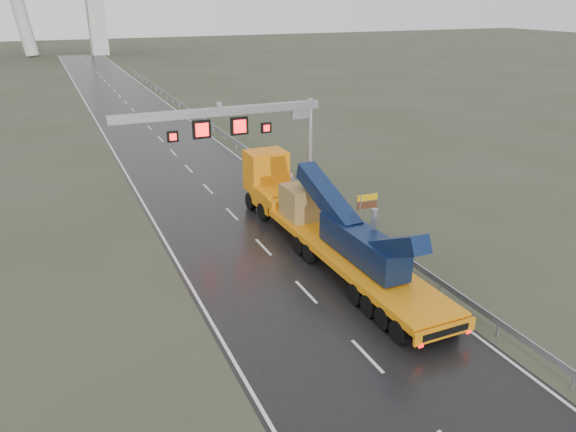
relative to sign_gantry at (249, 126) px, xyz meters
name	(u,v)px	position (x,y,z in m)	size (l,w,h in m)	color
ground	(344,332)	(-2.10, -17.99, -5.61)	(400.00, 400.00, 0.00)	#353927
road	(160,139)	(-2.10, 22.01, -5.60)	(11.00, 200.00, 0.02)	black
guardrail	(246,149)	(4.00, 12.01, -4.91)	(0.20, 140.00, 1.40)	gray
sign_gantry	(249,126)	(0.00, 0.00, 0.00)	(14.90, 1.20, 7.42)	beige
heavy_haul_truck	(314,215)	(0.89, -8.72, -3.72)	(3.40, 20.91, 4.90)	orange
exit_sign_pair	(367,205)	(5.04, -7.99, -3.91)	(1.42, 0.14, 2.43)	gray
striped_barrier	(288,180)	(3.90, 2.01, -5.07)	(0.64, 0.34, 1.08)	red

